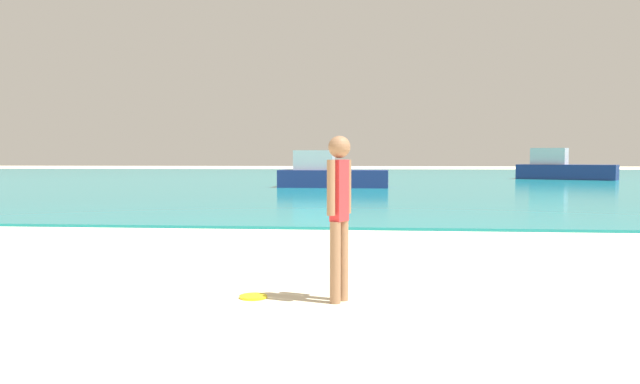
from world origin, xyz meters
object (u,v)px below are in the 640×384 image
(boat_near, at_px, (329,175))
(person_standing, at_px, (339,208))
(boat_far, at_px, (563,168))
(frisbee, at_px, (253,297))

(boat_near, bearing_deg, person_standing, -83.39)
(boat_near, height_order, boat_far, boat_far)
(boat_near, bearing_deg, boat_far, 41.70)
(person_standing, height_order, boat_far, boat_far)
(frisbee, bearing_deg, boat_near, 92.13)
(person_standing, bearing_deg, boat_near, -146.61)
(boat_far, bearing_deg, person_standing, -82.91)
(person_standing, bearing_deg, boat_far, -171.34)
(frisbee, distance_m, boat_far, 35.97)
(boat_near, distance_m, boat_far, 18.27)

